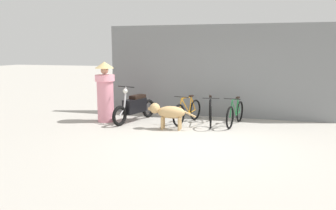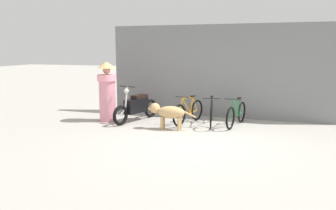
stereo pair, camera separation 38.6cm
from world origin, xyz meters
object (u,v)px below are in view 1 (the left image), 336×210
bicycle_0 (187,112)px  stray_dog (168,112)px  person_in_robes (105,91)px  bicycle_1 (210,112)px  bicycle_2 (235,114)px  motorcycle (135,107)px

bicycle_0 → stray_dog: bicycle_0 is taller
stray_dog → bicycle_0: bearing=-113.9°
bicycle_0 → person_in_robes: bearing=-62.6°
bicycle_1 → bicycle_2: (0.69, 0.07, -0.01)m
bicycle_0 → bicycle_1: bearing=109.0°
bicycle_0 → motorcycle: (-1.55, -0.21, 0.10)m
bicycle_1 → bicycle_2: 0.70m
bicycle_2 → person_in_robes: size_ratio=0.89×
bicycle_1 → bicycle_2: bearing=86.5°
bicycle_0 → stray_dog: size_ratio=1.17×
bicycle_0 → person_in_robes: size_ratio=0.87×
stray_dog → bicycle_1: bearing=-140.6°
motorcycle → stray_dog: bearing=78.0°
bicycle_2 → person_in_robes: person_in_robes is taller
stray_dog → person_in_robes: (-2.03, 0.45, 0.45)m
bicycle_2 → person_in_robes: (-3.73, -0.51, 0.59)m
motorcycle → person_in_robes: bearing=-58.2°
bicycle_1 → motorcycle: bearing=-93.4°
bicycle_2 → person_in_robes: bearing=-70.0°
bicycle_0 → motorcycle: 1.56m
person_in_robes → bicycle_2: bearing=-172.9°
bicycle_0 → bicycle_1: bicycle_1 is taller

